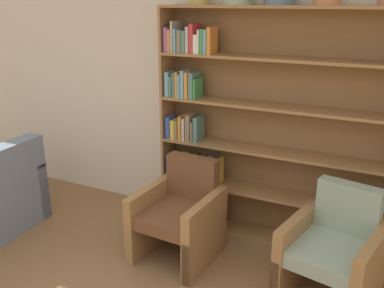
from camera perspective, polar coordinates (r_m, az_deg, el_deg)
wall_back at (r=4.12m, az=5.68°, el=7.38°), size 12.00×0.06×2.75m
bookshelf at (r=3.96m, az=8.17°, el=1.71°), size 2.22×0.30×2.13m
armchair_leather at (r=3.80m, az=-1.62°, el=-9.39°), size 0.68×0.72×0.85m
armchair_cushioned at (r=3.47m, az=18.39°, el=-13.41°), size 0.76×0.79×0.85m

